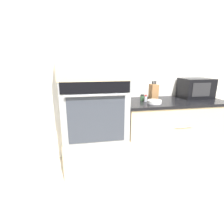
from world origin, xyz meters
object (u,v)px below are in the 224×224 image
at_px(microwave, 196,88).
at_px(bowl, 154,102).
at_px(wall_oven, 94,108).
at_px(condiment_jar_near, 146,98).
at_px(condiment_jar_mid, 142,98).
at_px(knife_block, 153,92).

xyz_separation_m(microwave, bowl, (-0.73, -0.25, -0.12)).
height_order(wall_oven, bowl, wall_oven).
relative_size(condiment_jar_near, condiment_jar_mid, 1.14).
bearing_deg(microwave, condiment_jar_mid, -176.42).
distance_m(wall_oven, microwave, 1.49).
distance_m(knife_block, condiment_jar_mid, 0.18).
bearing_deg(bowl, wall_oven, 170.47).
relative_size(knife_block, bowl, 1.46).
bearing_deg(wall_oven, knife_block, 5.83).
bearing_deg(condiment_jar_mid, knife_block, 4.23).
bearing_deg(condiment_jar_near, bowl, -57.02).
bearing_deg(condiment_jar_near, wall_oven, 179.01).
distance_m(microwave, bowl, 0.78).
height_order(knife_block, condiment_jar_near, knife_block).
bearing_deg(knife_block, condiment_jar_near, -146.71).
bearing_deg(bowl, microwave, 18.73).
bearing_deg(condiment_jar_mid, condiment_jar_near, -77.86).
height_order(microwave, condiment_jar_near, microwave).
xyz_separation_m(knife_block, bowl, (-0.07, -0.21, -0.09)).
xyz_separation_m(wall_oven, microwave, (1.48, 0.12, 0.20)).
bearing_deg(wall_oven, condiment_jar_near, -0.99).
bearing_deg(condiment_jar_near, knife_block, 33.29).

